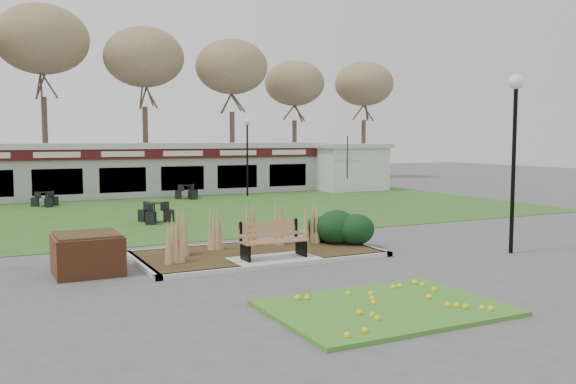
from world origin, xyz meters
name	(u,v)px	position (x,y,z in m)	size (l,w,h in m)	color
ground	(277,264)	(0.00, 0.00, 0.00)	(100.00, 100.00, 0.00)	#515154
lawn	(155,212)	(0.00, 12.00, 0.01)	(34.00, 16.00, 0.02)	#32591C
flower_bed	(385,306)	(0.00, -4.60, 0.07)	(4.20, 3.00, 0.16)	#357722
planting_bed	(297,238)	(1.27, 1.35, 0.37)	(6.75, 3.40, 1.27)	black
park_bench	(272,239)	(0.00, 0.25, 0.59)	(1.70, 0.66, 0.93)	#AE764E
brick_planter	(87,253)	(-4.40, 1.00, 0.48)	(1.50, 1.50, 0.95)	brown
food_pavilion	(117,170)	(0.00, 19.96, 1.48)	(24.60, 3.40, 2.90)	#959698
service_hut	(349,166)	(13.50, 18.00, 1.45)	(4.40, 3.40, 2.83)	silver
tree_backdrop	(90,58)	(0.00, 28.00, 8.36)	(47.24, 5.24, 10.36)	#47382B
lamp_post_near_right	(515,124)	(6.40, -1.56, 3.54)	(0.40, 0.40, 4.86)	black
lamp_post_far_right	(247,140)	(6.38, 17.00, 3.07)	(0.35, 0.35, 4.21)	black
bistro_set_b	(46,201)	(-3.95, 16.49, 0.24)	(1.24, 1.16, 0.66)	black
bistro_set_c	(155,216)	(-0.83, 8.80, 0.27)	(1.23, 1.40, 0.74)	black
bistro_set_d	(188,194)	(3.04, 17.00, 0.26)	(1.32, 1.26, 0.71)	black
patio_umbrella	(347,173)	(10.26, 13.00, 1.39)	(2.23, 2.25, 2.20)	black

